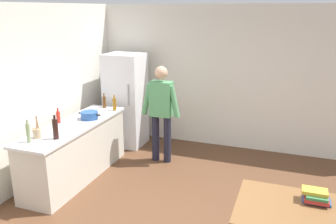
% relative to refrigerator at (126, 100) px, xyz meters
% --- Properties ---
extents(wall_back, '(6.40, 0.12, 2.70)m').
position_rel_refrigerator_xyz_m(wall_back, '(1.90, 0.60, 0.45)').
color(wall_back, silver).
rests_on(wall_back, ground_plane).
extents(wall_left, '(0.12, 5.60, 2.70)m').
position_rel_refrigerator_xyz_m(wall_left, '(-0.70, -2.20, 0.45)').
color(wall_left, silver).
rests_on(wall_left, ground_plane).
extents(kitchen_counter, '(0.64, 2.20, 0.90)m').
position_rel_refrigerator_xyz_m(kitchen_counter, '(-0.10, -1.60, -0.45)').
color(kitchen_counter, beige).
rests_on(kitchen_counter, ground_plane).
extents(refrigerator, '(0.70, 0.67, 1.80)m').
position_rel_refrigerator_xyz_m(refrigerator, '(0.00, 0.00, 0.00)').
color(refrigerator, white).
rests_on(refrigerator, ground_plane).
extents(person, '(0.70, 0.22, 1.70)m').
position_rel_refrigerator_xyz_m(person, '(0.95, -0.55, 0.08)').
color(person, '#1E1E2D').
rests_on(person, ground_plane).
extents(dining_table, '(1.40, 0.90, 0.75)m').
position_rel_refrigerator_xyz_m(dining_table, '(3.30, -2.70, -0.23)').
color(dining_table, brown).
rests_on(dining_table, ground_plane).
extents(cooking_pot, '(0.40, 0.28, 0.12)m').
position_rel_refrigerator_xyz_m(cooking_pot, '(-0.01, -1.28, 0.06)').
color(cooking_pot, '#285193').
rests_on(cooking_pot, kitchen_counter).
extents(utensil_jar, '(0.11, 0.11, 0.32)m').
position_rel_refrigerator_xyz_m(utensil_jar, '(-0.22, -2.29, 0.08)').
color(utensil_jar, tan).
rests_on(utensil_jar, kitchen_counter).
extents(bottle_beer_brown, '(0.06, 0.06, 0.26)m').
position_rel_refrigerator_xyz_m(bottle_beer_brown, '(-0.12, -0.62, 0.11)').
color(bottle_beer_brown, '#5B3314').
rests_on(bottle_beer_brown, kitchen_counter).
extents(bottle_wine_dark, '(0.08, 0.08, 0.34)m').
position_rel_refrigerator_xyz_m(bottle_wine_dark, '(0.05, -2.22, 0.15)').
color(bottle_wine_dark, black).
rests_on(bottle_wine_dark, kitchen_counter).
extents(bottle_vinegar_tall, '(0.06, 0.06, 0.32)m').
position_rel_refrigerator_xyz_m(bottle_vinegar_tall, '(-0.21, -2.45, 0.14)').
color(bottle_vinegar_tall, gray).
rests_on(bottle_vinegar_tall, kitchen_counter).
extents(bottle_sauce_red, '(0.06, 0.06, 0.24)m').
position_rel_refrigerator_xyz_m(bottle_sauce_red, '(-0.35, -1.63, 0.10)').
color(bottle_sauce_red, '#B22319').
rests_on(bottle_sauce_red, kitchen_counter).
extents(bottle_oil_amber, '(0.06, 0.06, 0.28)m').
position_rel_refrigerator_xyz_m(bottle_oil_amber, '(0.14, -0.72, 0.12)').
color(bottle_oil_amber, '#996619').
rests_on(bottle_oil_amber, kitchen_counter).
extents(book_stack, '(0.28, 0.21, 0.13)m').
position_rel_refrigerator_xyz_m(book_stack, '(3.35, -2.50, -0.09)').
color(book_stack, '#284C8E').
rests_on(book_stack, dining_table).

